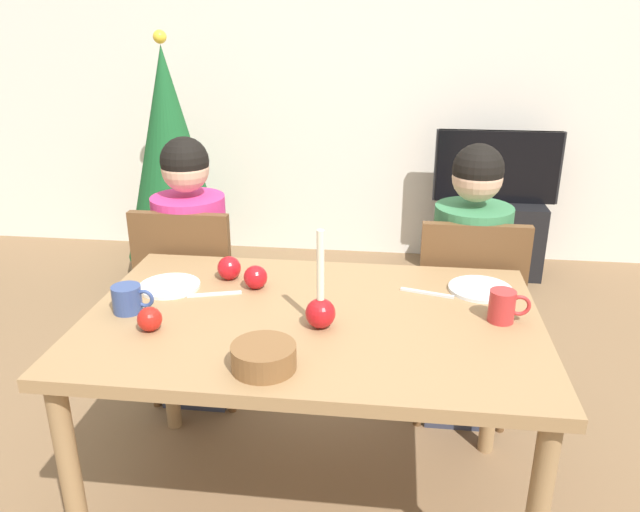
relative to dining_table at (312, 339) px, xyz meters
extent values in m
plane|color=brown|center=(0.00, 0.00, -0.67)|extent=(7.68, 7.68, 0.00)
cube|color=silver|center=(0.00, 2.60, 0.63)|extent=(6.40, 0.10, 2.60)
cube|color=#99754C|center=(0.00, 0.00, 0.06)|extent=(1.40, 0.90, 0.04)
cylinder|color=#99754C|center=(-0.64, -0.39, -0.31)|extent=(0.06, 0.06, 0.71)
cylinder|color=#99754C|center=(-0.64, 0.39, -0.31)|extent=(0.06, 0.06, 0.71)
cylinder|color=#99754C|center=(0.64, 0.39, -0.31)|extent=(0.06, 0.06, 0.71)
cube|color=brown|center=(-0.59, 0.69, -0.24)|extent=(0.40, 0.40, 0.04)
cube|color=brown|center=(-0.59, 0.51, 0.01)|extent=(0.40, 0.04, 0.45)
cylinder|color=brown|center=(-0.42, 0.86, -0.46)|extent=(0.04, 0.04, 0.41)
cylinder|color=brown|center=(-0.76, 0.86, -0.46)|extent=(0.04, 0.04, 0.41)
cylinder|color=brown|center=(-0.42, 0.52, -0.46)|extent=(0.04, 0.04, 0.41)
cylinder|color=brown|center=(-0.76, 0.52, -0.46)|extent=(0.04, 0.04, 0.41)
cube|color=brown|center=(0.54, 0.69, -0.24)|extent=(0.40, 0.40, 0.04)
cube|color=brown|center=(0.54, 0.51, 0.01)|extent=(0.40, 0.04, 0.45)
cylinder|color=brown|center=(0.71, 0.86, -0.46)|extent=(0.04, 0.04, 0.41)
cylinder|color=brown|center=(0.37, 0.86, -0.46)|extent=(0.04, 0.04, 0.41)
cylinder|color=brown|center=(0.71, 0.52, -0.46)|extent=(0.04, 0.04, 0.41)
cylinder|color=brown|center=(0.37, 0.52, -0.46)|extent=(0.04, 0.04, 0.41)
cube|color=#33384C|center=(-0.59, 0.64, -0.44)|extent=(0.28, 0.28, 0.45)
cylinder|color=#D1337A|center=(-0.59, 0.64, 0.02)|extent=(0.30, 0.30, 0.48)
sphere|color=tan|center=(-0.59, 0.64, 0.38)|extent=(0.19, 0.19, 0.19)
sphere|color=black|center=(-0.59, 0.64, 0.41)|extent=(0.19, 0.19, 0.19)
cube|color=#33384C|center=(0.54, 0.64, -0.44)|extent=(0.28, 0.28, 0.45)
cylinder|color=#387A4C|center=(0.54, 0.64, 0.02)|extent=(0.30, 0.30, 0.48)
sphere|color=tan|center=(0.54, 0.64, 0.38)|extent=(0.19, 0.19, 0.19)
sphere|color=black|center=(0.54, 0.64, 0.41)|extent=(0.19, 0.19, 0.19)
cube|color=black|center=(0.88, 2.30, -0.43)|extent=(0.64, 0.40, 0.48)
cube|color=black|center=(0.88, 2.30, 0.04)|extent=(0.79, 0.04, 0.46)
cube|color=black|center=(0.88, 2.30, 0.04)|extent=(0.76, 0.05, 0.46)
cylinder|color=brown|center=(-1.17, 2.01, -0.60)|extent=(0.08, 0.08, 0.14)
cone|color=#195628|center=(-1.17, 2.01, 0.13)|extent=(0.63, 0.63, 1.31)
sphere|color=yellow|center=(-1.17, 2.01, 0.83)|extent=(0.08, 0.08, 0.08)
sphere|color=red|center=(0.03, -0.07, 0.13)|extent=(0.09, 0.09, 0.09)
cylinder|color=#EFE5C6|center=(0.03, -0.07, 0.28)|extent=(0.02, 0.02, 0.21)
cylinder|color=white|center=(-0.51, 0.15, 0.09)|extent=(0.21, 0.21, 0.01)
cylinder|color=silver|center=(0.54, 0.25, 0.09)|extent=(0.21, 0.21, 0.01)
cylinder|color=#33477F|center=(-0.58, -0.04, 0.13)|extent=(0.09, 0.09, 0.09)
torus|color=#33477F|center=(-0.52, -0.04, 0.13)|extent=(0.06, 0.01, 0.06)
cylinder|color=#B72D2D|center=(0.57, 0.03, 0.13)|extent=(0.08, 0.08, 0.10)
torus|color=#B72D2D|center=(0.62, 0.03, 0.14)|extent=(0.07, 0.01, 0.07)
cube|color=silver|center=(-0.34, 0.11, 0.09)|extent=(0.18, 0.07, 0.01)
cube|color=silver|center=(0.36, 0.20, 0.09)|extent=(0.18, 0.06, 0.01)
cylinder|color=brown|center=(-0.08, -0.32, 0.12)|extent=(0.17, 0.17, 0.07)
sphere|color=red|center=(-0.22, 0.18, 0.12)|extent=(0.08, 0.08, 0.08)
sphere|color=red|center=(-0.46, -0.15, 0.12)|extent=(0.07, 0.07, 0.07)
sphere|color=red|center=(-0.33, 0.25, 0.12)|extent=(0.08, 0.08, 0.08)
camera|label=1|loc=(0.23, -1.71, 0.95)|focal=34.97mm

